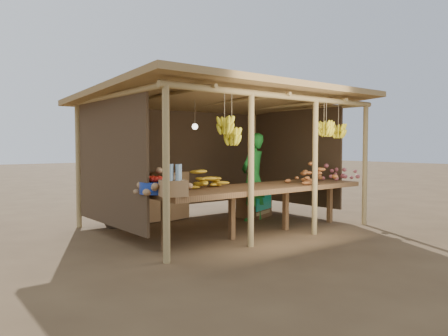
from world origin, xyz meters
TOP-DOWN VIEW (x-y plane):
  - ground at (0.00, 0.00)m, footprint 60.00×60.00m
  - stall_structure at (0.01, -0.09)m, footprint 4.70×3.50m
  - counter at (0.00, -0.95)m, footprint 3.90×1.05m
  - potato_heap at (-1.84, -0.99)m, footprint 0.93×0.63m
  - sweet_potato_heap at (1.09, -1.17)m, footprint 0.95×0.67m
  - onion_heap at (1.90, -1.05)m, footprint 1.01×0.74m
  - banana_pile at (-0.90, -0.66)m, footprint 0.70×0.52m
  - tomato_basin at (-1.90, -0.90)m, footprint 0.45×0.45m
  - bottle_box at (-1.90, -1.34)m, footprint 0.39×0.34m
  - vendor at (0.81, 0.11)m, footprint 0.71×0.58m
  - tarp_crate at (1.12, 0.43)m, footprint 0.84×0.79m
  - carton_stack at (-0.60, 1.20)m, footprint 1.30×0.58m
  - burlap_sacks at (-1.40, 1.09)m, footprint 0.83×0.43m

SIDE VIEW (x-z plane):
  - ground at x=0.00m, z-range 0.00..0.00m
  - burlap_sacks at x=-1.40m, z-range -0.04..0.55m
  - tarp_crate at x=1.12m, z-range -0.07..0.74m
  - carton_stack at x=-0.60m, z-range -0.05..0.86m
  - counter at x=0.00m, z-range 0.34..1.14m
  - vendor at x=0.81m, z-range 0.00..1.69m
  - tomato_basin at x=-1.90m, z-range 0.78..1.02m
  - bottle_box at x=-1.90m, z-range 0.75..1.17m
  - banana_pile at x=-0.90m, z-range 0.80..1.15m
  - sweet_potato_heap at x=1.09m, z-range 0.80..1.15m
  - potato_heap at x=-1.84m, z-range 0.80..1.16m
  - onion_heap at x=1.90m, z-range 0.80..1.16m
  - stall_structure at x=0.01m, z-range 0.70..3.13m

